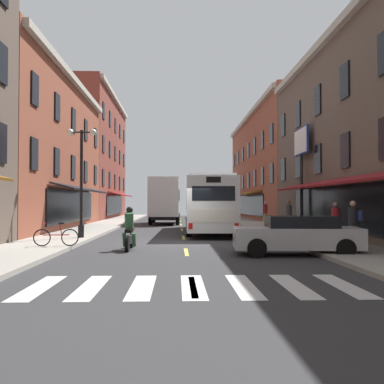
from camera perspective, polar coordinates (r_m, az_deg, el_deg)
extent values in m
cube|color=#333335|center=(19.47, -1.00, -6.90)|extent=(34.80, 80.00, 0.10)
cube|color=#DBCC4C|center=(9.56, 0.13, -12.35)|extent=(0.14, 2.40, 0.01)
cube|color=#DBCC4C|center=(15.99, -0.76, -7.92)|extent=(0.14, 2.40, 0.01)
cube|color=#DBCC4C|center=(22.46, -1.14, -6.03)|extent=(0.14, 2.40, 0.01)
cube|color=#DBCC4C|center=(28.94, -1.34, -4.99)|extent=(0.14, 2.40, 0.01)
cube|color=#DBCC4C|center=(35.43, -1.47, -4.33)|extent=(0.14, 2.40, 0.01)
cube|color=#DBCC4C|center=(41.92, -1.56, -3.87)|extent=(0.14, 2.40, 0.01)
cube|color=#DBCC4C|center=(48.42, -1.63, -3.54)|extent=(0.14, 2.40, 0.01)
cube|color=#DBCC4C|center=(54.91, -1.68, -3.28)|extent=(0.14, 2.40, 0.01)
cube|color=silver|center=(10.00, -19.56, -11.79)|extent=(0.50, 2.80, 0.01)
cube|color=silver|center=(9.73, -13.23, -12.12)|extent=(0.50, 2.80, 0.01)
cube|color=silver|center=(9.58, -6.61, -12.32)|extent=(0.50, 2.80, 0.01)
cube|color=silver|center=(9.56, 0.13, -12.35)|extent=(0.50, 2.80, 0.01)
cube|color=silver|center=(9.67, 6.81, -12.22)|extent=(0.50, 2.80, 0.01)
cube|color=silver|center=(9.89, 13.26, -11.94)|extent=(0.50, 2.80, 0.01)
cube|color=silver|center=(10.23, 19.33, -11.55)|extent=(0.50, 2.80, 0.01)
cube|color=#A39E93|center=(20.23, -18.05, -6.29)|extent=(3.00, 80.00, 0.14)
cube|color=#A39E93|center=(20.44, 15.88, -6.25)|extent=(3.00, 80.00, 0.14)
cube|color=black|center=(18.89, -23.93, 5.96)|extent=(0.10, 1.00, 1.60)
cube|color=black|center=(19.55, -23.83, 15.31)|extent=(0.10, 1.00, 1.60)
cube|color=brown|center=(31.57, -22.59, 4.88)|extent=(8.00, 19.90, 10.42)
cube|color=#B2AD9E|center=(31.30, -15.25, 13.95)|extent=(0.44, 19.40, 0.40)
cube|color=black|center=(30.21, -15.46, -1.85)|extent=(0.10, 12.00, 2.10)
cube|color=black|center=(30.06, -14.13, 0.42)|extent=(1.38, 11.20, 0.44)
cube|color=black|center=(22.62, -20.14, 4.73)|extent=(0.10, 1.00, 1.60)
cube|color=black|center=(26.44, -17.44, 3.84)|extent=(0.10, 1.00, 1.60)
cube|color=black|center=(30.30, -15.43, 3.17)|extent=(0.10, 1.00, 1.60)
cube|color=black|center=(34.19, -13.88, 2.64)|extent=(0.10, 1.00, 1.60)
cube|color=black|center=(38.11, -12.64, 2.23)|extent=(0.10, 1.00, 1.60)
cube|color=black|center=(23.18, -20.07, 12.62)|extent=(0.10, 1.00, 1.60)
cube|color=black|center=(26.91, -17.39, 10.64)|extent=(0.10, 1.00, 1.60)
cube|color=black|center=(30.72, -15.39, 9.13)|extent=(0.10, 1.00, 1.60)
cube|color=black|center=(34.56, -13.84, 7.94)|extent=(0.10, 1.00, 1.60)
cube|color=black|center=(38.44, -12.62, 6.99)|extent=(0.10, 1.00, 1.60)
cube|color=brown|center=(50.86, -14.62, 4.42)|extent=(8.00, 19.90, 13.85)
cube|color=#B2AD9E|center=(51.22, -10.00, 11.82)|extent=(0.44, 19.40, 0.40)
cube|color=black|center=(49.88, -10.12, -1.68)|extent=(0.10, 12.00, 2.10)
cube|color=maroon|center=(49.79, -9.31, -0.30)|extent=(1.38, 11.20, 0.44)
cube|color=black|center=(42.04, -11.64, 1.89)|extent=(0.10, 1.00, 1.60)
cube|color=black|center=(45.98, -10.81, 1.60)|extent=(0.10, 1.00, 1.60)
cube|color=black|center=(49.93, -10.11, 1.37)|extent=(0.10, 1.00, 1.60)
cube|color=black|center=(53.89, -9.51, 1.16)|extent=(0.10, 1.00, 1.60)
cube|color=black|center=(57.86, -9.00, 0.99)|extent=(0.10, 1.00, 1.60)
cube|color=black|center=(42.34, -11.62, 6.21)|extent=(0.10, 1.00, 1.60)
cube|color=black|center=(46.26, -10.79, 5.56)|extent=(0.10, 1.00, 1.60)
cube|color=black|center=(50.19, -10.09, 5.02)|extent=(0.10, 1.00, 1.60)
cube|color=black|center=(54.13, -9.50, 4.55)|extent=(0.10, 1.00, 1.60)
cube|color=black|center=(58.08, -8.99, 4.14)|extent=(0.10, 1.00, 1.60)
cube|color=black|center=(42.88, -11.60, 10.46)|extent=(0.10, 1.00, 1.60)
cube|color=black|center=(46.75, -10.77, 9.46)|extent=(0.10, 1.00, 1.60)
cube|color=black|center=(50.64, -10.08, 8.62)|extent=(0.10, 1.00, 1.60)
cube|color=black|center=(54.55, -9.49, 7.89)|extent=(0.10, 1.00, 1.60)
cube|color=black|center=(58.47, -8.97, 7.27)|extent=(0.10, 1.00, 1.60)
cube|color=#B2AD9E|center=(22.47, 19.33, 20.64)|extent=(0.44, 26.07, 0.40)
cube|color=black|center=(20.86, 19.67, -2.05)|extent=(0.10, 16.00, 2.10)
cube|color=maroon|center=(20.63, 17.81, 1.26)|extent=(1.38, 14.93, 0.44)
cube|color=black|center=(21.00, 19.61, 5.20)|extent=(0.10, 1.00, 1.60)
cube|color=black|center=(24.56, 16.32, 4.23)|extent=(0.10, 1.00, 1.60)
cube|color=black|center=(28.18, 13.88, 3.49)|extent=(0.10, 1.00, 1.60)
cube|color=black|center=(31.85, 12.00, 2.93)|extent=(0.10, 1.00, 1.60)
cube|color=black|center=(21.59, 19.54, 13.66)|extent=(0.10, 1.00, 1.60)
cube|color=black|center=(25.07, 16.27, 11.53)|extent=(0.10, 1.00, 1.60)
cube|color=black|center=(28.63, 13.84, 9.89)|extent=(0.10, 1.00, 1.60)
cube|color=black|center=(32.25, 11.97, 8.60)|extent=(0.10, 1.00, 1.60)
cube|color=brown|center=(47.68, 12.26, 3.26)|extent=(8.00, 26.57, 11.32)
cube|color=#B2AD9E|center=(47.57, 7.36, 9.71)|extent=(0.44, 26.07, 0.40)
cube|color=black|center=(46.69, 7.47, -1.71)|extent=(0.10, 16.00, 2.10)
cube|color=brown|center=(46.59, 6.60, -0.24)|extent=(1.38, 14.93, 0.44)
cube|color=black|center=(35.55, 10.51, 2.47)|extent=(0.10, 1.00, 1.60)
cube|color=black|center=(39.27, 9.30, 2.10)|extent=(0.10, 1.00, 1.60)
cube|color=black|center=(43.00, 8.30, 1.80)|extent=(0.10, 1.00, 1.60)
cube|color=black|center=(46.75, 7.46, 1.54)|extent=(0.10, 1.00, 1.60)
cube|color=black|center=(50.51, 6.75, 1.32)|extent=(0.10, 1.00, 1.60)
cube|color=black|center=(54.27, 6.13, 1.13)|extent=(0.10, 1.00, 1.60)
cube|color=black|center=(58.04, 5.60, 0.97)|extent=(0.10, 1.00, 1.60)
cube|color=black|center=(35.90, 10.48, 7.57)|extent=(0.10, 1.00, 1.60)
cube|color=black|center=(39.59, 9.28, 6.73)|extent=(0.10, 1.00, 1.60)
cube|color=black|center=(43.30, 8.28, 6.03)|extent=(0.10, 1.00, 1.60)
cube|color=black|center=(47.02, 7.45, 5.44)|extent=(0.10, 1.00, 1.60)
cube|color=black|center=(50.76, 6.74, 4.93)|extent=(0.10, 1.00, 1.60)
cube|color=black|center=(54.50, 6.12, 4.50)|extent=(0.10, 1.00, 1.60)
cube|color=black|center=(58.26, 5.59, 4.12)|extent=(0.10, 1.00, 1.60)
cylinder|color=black|center=(26.33, 14.29, 0.00)|extent=(0.18, 0.18, 4.60)
cylinder|color=black|center=(26.37, 14.32, -4.74)|extent=(0.40, 0.40, 0.24)
cube|color=navy|center=(26.58, 14.25, 6.52)|extent=(0.10, 2.61, 1.60)
cube|color=silver|center=(26.56, 14.12, 6.52)|extent=(0.04, 2.45, 1.44)
cube|color=silver|center=(26.59, 14.37, 6.51)|extent=(0.04, 2.45, 1.44)
cube|color=white|center=(26.30, 2.16, -1.57)|extent=(2.90, 11.74, 2.78)
cube|color=silver|center=(26.34, 2.15, 1.58)|extent=(2.66, 10.53, 0.16)
cube|color=black|center=(26.60, 2.13, -1.14)|extent=(2.86, 9.34, 0.96)
cube|color=#19723F|center=(26.33, 2.16, -4.05)|extent=(2.91, 11.34, 0.36)
cube|color=black|center=(32.09, 1.71, -1.18)|extent=(2.25, 0.19, 1.10)
cube|color=black|center=(20.52, 2.86, -0.19)|extent=(2.05, 0.18, 0.70)
cube|color=silver|center=(20.52, 2.86, -3.16)|extent=(2.15, 0.16, 0.64)
cube|color=black|center=(20.53, 2.86, 1.64)|extent=(0.70, 0.12, 0.28)
cube|color=red|center=(20.50, -0.20, -4.53)|extent=(0.20, 0.09, 0.28)
cube|color=red|center=(20.62, 5.92, -4.50)|extent=(0.20, 0.09, 0.28)
cylinder|color=black|center=(30.14, -0.40, -3.90)|extent=(0.33, 1.01, 1.00)
cylinder|color=black|center=(30.23, 4.07, -3.89)|extent=(0.33, 1.01, 1.00)
cylinder|color=black|center=(22.98, -0.41, -4.68)|extent=(0.33, 1.01, 1.00)
cylinder|color=black|center=(23.10, 5.44, -4.66)|extent=(0.33, 1.01, 1.00)
cube|color=black|center=(38.92, -3.45, -1.78)|extent=(2.34, 2.20, 2.40)
cube|color=black|center=(39.96, -3.39, -0.55)|extent=(2.00, 0.13, 0.80)
cube|color=silver|center=(35.59, -3.68, -0.67)|extent=(2.48, 4.56, 3.13)
cube|color=#196633|center=(35.56, -1.71, -0.42)|extent=(0.11, 2.71, 0.90)
cube|color=black|center=(36.69, -3.60, -3.37)|extent=(2.01, 6.30, 0.24)
cylinder|color=black|center=(38.81, -5.09, -3.41)|extent=(0.30, 0.90, 0.90)
cylinder|color=black|center=(38.71, -1.84, -3.42)|extent=(0.30, 0.90, 0.90)
cylinder|color=black|center=(35.01, -5.54, -3.63)|extent=(0.30, 0.90, 0.90)
cylinder|color=black|center=(34.90, -1.93, -3.64)|extent=(0.30, 0.90, 0.90)
cube|color=silver|center=(15.45, 13.59, -5.90)|extent=(4.41, 2.08, 0.72)
cube|color=black|center=(15.45, 14.20, -3.87)|extent=(2.43, 1.77, 0.43)
cube|color=red|center=(15.31, 21.94, -4.91)|extent=(0.08, 0.20, 0.14)
cube|color=red|center=(16.64, 20.32, -4.63)|extent=(0.08, 0.20, 0.14)
cylinder|color=black|center=(14.44, 8.57, -7.35)|extent=(0.66, 0.27, 0.64)
cylinder|color=black|center=(16.08, 7.93, -6.74)|extent=(0.66, 0.27, 0.64)
cylinder|color=black|center=(15.02, 19.66, -7.05)|extent=(0.66, 0.27, 0.64)
cylinder|color=black|center=(16.61, 17.95, -6.51)|extent=(0.66, 0.27, 0.64)
cube|color=#144723|center=(48.03, -3.39, -2.89)|extent=(1.97, 4.45, 0.64)
cube|color=black|center=(47.84, -3.40, -2.28)|extent=(1.75, 2.42, 0.43)
cube|color=red|center=(45.89, -4.46, -2.68)|extent=(0.20, 0.07, 0.14)
cube|color=red|center=(45.81, -2.61, -2.68)|extent=(0.20, 0.07, 0.14)
cylinder|color=black|center=(49.58, -4.30, -3.12)|extent=(0.24, 0.65, 0.64)
cylinder|color=black|center=(49.49, -2.29, -3.12)|extent=(0.24, 0.65, 0.64)
cylinder|color=black|center=(46.59, -4.56, -3.23)|extent=(0.24, 0.65, 0.64)
cylinder|color=black|center=(46.50, -2.42, -3.24)|extent=(0.24, 0.65, 0.64)
cylinder|color=black|center=(17.53, -7.98, -6.32)|extent=(0.10, 0.62, 0.62)
cylinder|color=black|center=(16.10, -8.55, -6.76)|extent=(0.12, 0.62, 0.62)
cylinder|color=#B2B2B7|center=(17.39, -8.02, -5.37)|extent=(0.07, 0.33, 0.68)
ellipsoid|color=maroon|center=(16.96, -8.18, -4.80)|extent=(0.32, 0.56, 0.28)
cube|color=black|center=(16.57, -8.34, -5.12)|extent=(0.26, 0.56, 0.12)
cube|color=#B2B2B7|center=(16.81, -8.25, -6.23)|extent=(0.24, 0.40, 0.30)
cylinder|color=#B2B2B7|center=(17.27, -8.05, -4.04)|extent=(0.62, 0.04, 0.04)
cylinder|color=#33663F|center=(16.61, -8.30, -3.76)|extent=(0.34, 0.46, 0.66)
sphere|color=black|center=(16.71, -8.26, -2.37)|extent=(0.26, 0.26, 0.26)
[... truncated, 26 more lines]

